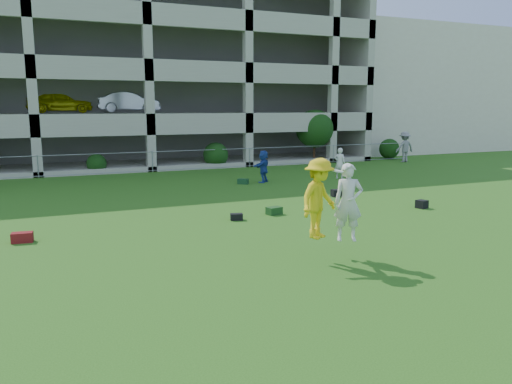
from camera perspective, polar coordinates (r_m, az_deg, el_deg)
name	(u,v)px	position (r m, az deg, el deg)	size (l,w,h in m)	color
ground	(323,272)	(11.53, 7.68, -9.10)	(100.00, 100.00, 0.00)	#235114
stucco_building	(387,92)	(47.07, 14.71, 11.04)	(16.00, 14.00, 10.00)	beige
bystander_d	(263,166)	(24.55, 0.85, 2.95)	(1.47, 0.47, 1.58)	#214199
bystander_e	(340,163)	(26.18, 9.55, 3.26)	(0.59, 0.38, 1.60)	white
bystander_f	(405,147)	(35.09, 16.62, 4.96)	(1.31, 0.75, 2.03)	gray
bag_red_a	(22,237)	(15.25, -25.16, -4.72)	(0.55, 0.30, 0.28)	#601010
bag_black_b	(237,217)	(16.48, -2.24, -2.85)	(0.40, 0.25, 0.22)	black
bag_green_c	(274,211)	(17.34, 2.09, -2.15)	(0.50, 0.35, 0.26)	#143412
crate_d	(422,204)	(19.37, 18.42, -1.33)	(0.35, 0.35, 0.30)	black
bag_black_e	(339,193)	(21.03, 9.41, -0.11)	(0.60, 0.30, 0.30)	black
bag_green_g	(243,181)	(24.09, -1.50, 1.22)	(0.50, 0.30, 0.25)	#14381E
frisbee_contest	(327,200)	(12.05, 8.09, -0.86)	(1.92, 1.21, 2.06)	yellow
parking_garage	(125,73)	(37.54, -14.77, 12.99)	(30.00, 14.00, 12.00)	#9E998C
fence	(152,161)	(29.07, -11.76, 3.45)	(36.06, 0.06, 1.20)	gray
shrub_row	(224,142)	(30.87, -3.66, 5.67)	(34.38, 2.52, 3.50)	#163D11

